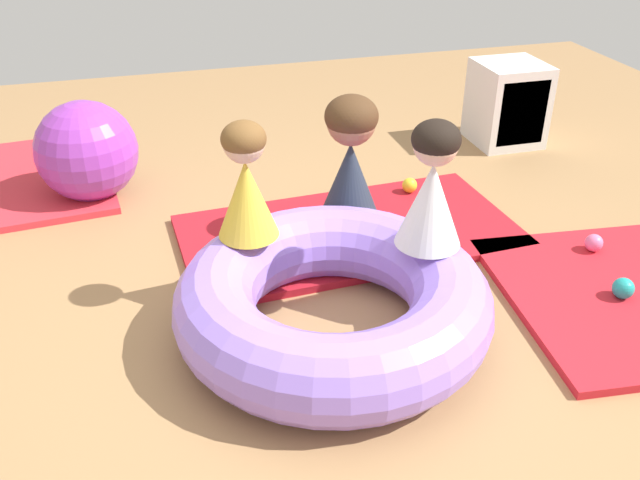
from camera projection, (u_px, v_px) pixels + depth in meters
name	position (u px, v px, depth m)	size (l,w,h in m)	color
ground_plane	(293.00, 325.00, 3.04)	(8.00, 8.00, 0.00)	#9E7549
gym_mat_front	(349.00, 232.00, 3.72)	(1.78, 0.92, 0.04)	#B21923
inflatable_cushion	(333.00, 301.00, 2.90)	(1.34, 1.34, 0.35)	#9975EA
child_in_white	(432.00, 186.00, 2.84)	(0.40, 0.40, 0.56)	white
child_in_yellow	(246.00, 182.00, 2.92)	(0.37, 0.37, 0.53)	yellow
adult_seated	(350.00, 168.00, 3.52)	(0.53, 0.53, 0.74)	#232D3D
play_ball_blue	(434.00, 227.00, 3.65)	(0.07, 0.07, 0.07)	blue
play_ball_teal	(623.00, 288.00, 3.13)	(0.10, 0.10, 0.10)	teal
play_ball_yellow	(410.00, 185.00, 4.07)	(0.09, 0.09, 0.09)	yellow
play_ball_pink	(594.00, 243.00, 3.49)	(0.09, 0.09, 0.09)	pink
play_ball_orange	(350.00, 248.00, 3.44)	(0.09, 0.09, 0.09)	orange
exercise_ball_large	(87.00, 151.00, 3.98)	(0.59, 0.59, 0.59)	purple
storage_cube	(509.00, 104.00, 4.72)	(0.44, 0.44, 0.56)	silver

